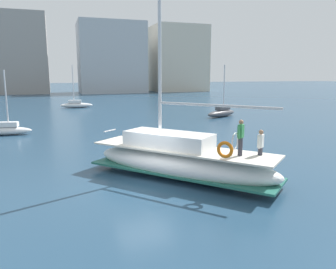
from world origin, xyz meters
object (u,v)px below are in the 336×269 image
(main_sailboat, at_px, (180,160))
(moored_sloop_far, at_px, (222,112))
(moored_cutter_left, at_px, (76,104))
(moored_cutter_right, at_px, (5,129))

(main_sailboat, height_order, moored_sloop_far, main_sailboat)
(moored_cutter_left, distance_m, moored_cutter_right, 22.83)
(moored_cutter_left, bearing_deg, main_sailboat, -85.87)
(moored_sloop_far, height_order, moored_cutter_left, moored_cutter_left)
(moored_sloop_far, xyz_separation_m, moored_cutter_left, (-15.74, 16.62, -0.01))
(main_sailboat, relative_size, moored_cutter_right, 2.16)
(moored_cutter_right, bearing_deg, moored_cutter_left, 72.26)
(moored_sloop_far, height_order, moored_cutter_right, moored_sloop_far)
(moored_cutter_left, height_order, moored_cutter_right, moored_cutter_left)
(moored_sloop_far, xyz_separation_m, moored_cutter_right, (-22.70, -5.12, -0.06))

